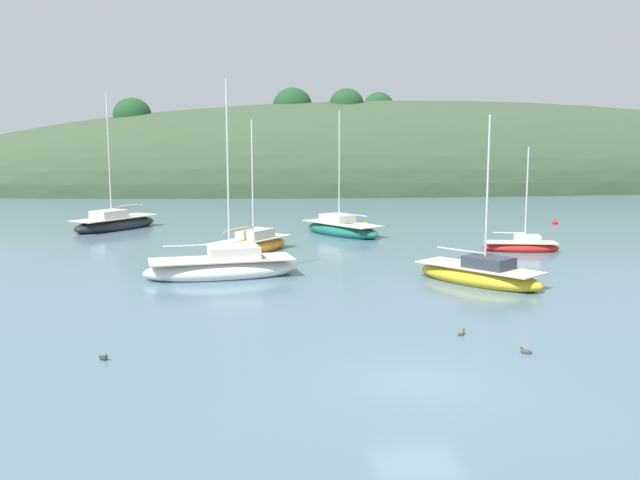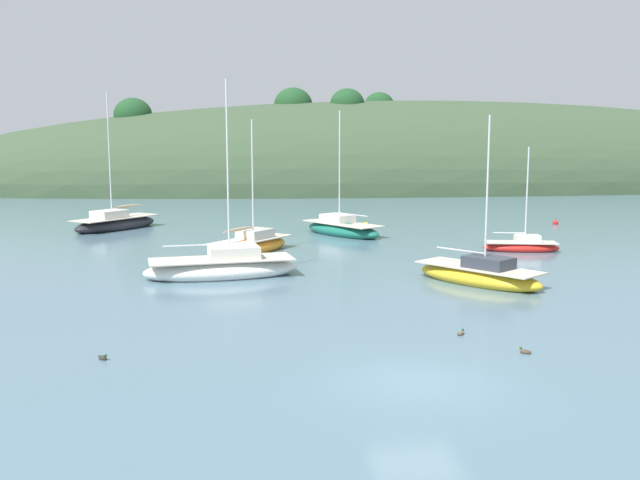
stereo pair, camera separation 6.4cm
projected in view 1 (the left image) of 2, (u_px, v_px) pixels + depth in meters
ground_plane at (418, 382)px, 19.45m from camera, size 400.00×400.00×0.00m
far_shoreline_hill at (433, 187)px, 101.06m from camera, size 150.00×36.00×26.36m
sailboat_navy_dinghy at (521, 246)px, 42.61m from camera, size 4.87×2.56×6.52m
sailboat_blue_center at (223, 268)px, 34.49m from camera, size 7.95×3.58×9.94m
sailboat_black_sloop at (115, 223)px, 53.04m from camera, size 6.79×7.50×10.62m
sailboat_grey_yawl at (479, 275)px, 32.94m from camera, size 5.69×6.70×8.13m
sailboat_teal_outer at (250, 246)px, 42.14m from camera, size 6.00×6.61×8.22m
sailboat_cream_ketch at (342, 229)px, 49.95m from camera, size 5.79×7.38×9.08m
mooring_buoy_channel at (365, 225)px, 55.05m from camera, size 0.44×0.44×0.54m
mooring_buoy_outer at (555, 223)px, 56.27m from camera, size 0.44×0.44×0.54m
duck_trailing at (461, 333)px, 24.22m from camera, size 0.38×0.36×0.24m
duck_lead at (526, 352)px, 22.10m from camera, size 0.40×0.33×0.24m
duck_straggler at (104, 358)px, 21.47m from camera, size 0.37×0.37×0.24m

